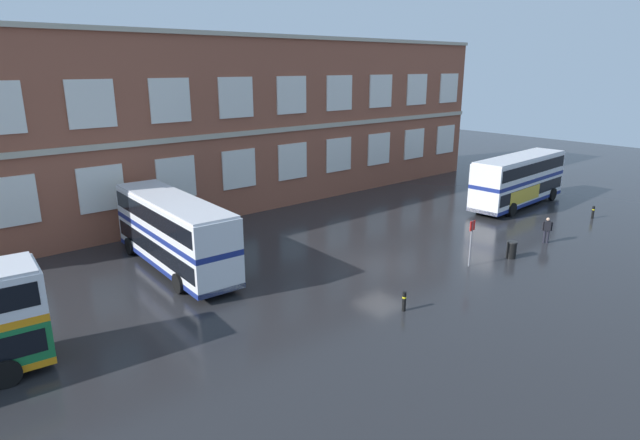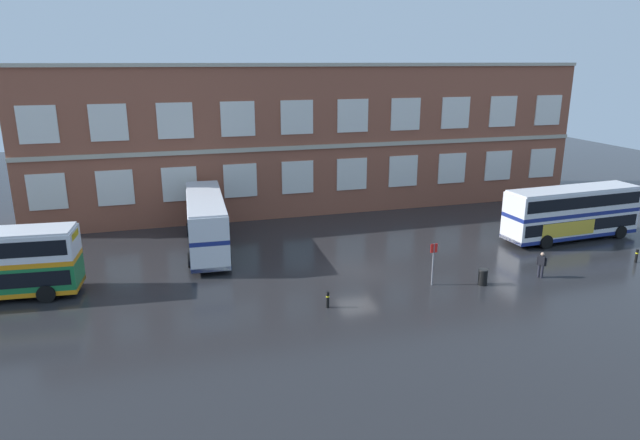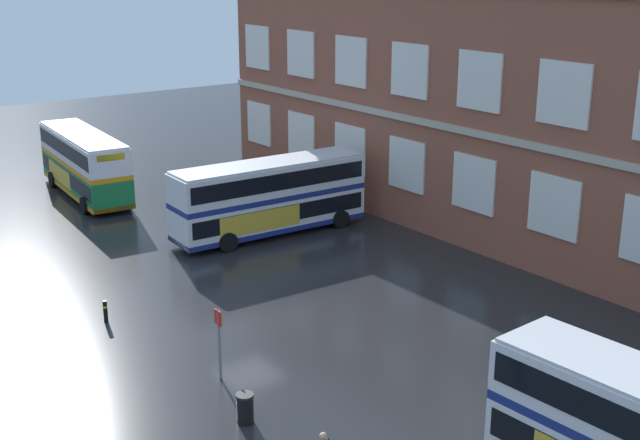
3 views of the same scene
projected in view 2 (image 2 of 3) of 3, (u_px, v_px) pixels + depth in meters
name	position (u px, v px, depth m)	size (l,w,h in m)	color
ground_plane	(348.00, 261.00, 38.40)	(120.00, 120.00, 0.00)	#232326
brick_terminal_building	(313.00, 138.00, 51.86)	(50.14, 8.19, 13.25)	brown
double_decker_middle	(206.00, 222.00, 40.13)	(3.23, 11.10, 4.07)	silver
double_decker_far	(571.00, 212.00, 42.68)	(11.12, 3.32, 4.07)	silver
waiting_passenger	(541.00, 264.00, 35.31)	(0.47, 0.57, 1.70)	black
bus_stand_flag	(433.00, 260.00, 33.92)	(0.44, 0.10, 2.70)	slate
station_litter_bin	(483.00, 277.00, 34.27)	(0.60, 0.60, 1.03)	black
safety_bollard_west	(637.00, 256.00, 38.07)	(0.19, 0.19, 0.95)	black
safety_bollard_east	(328.00, 299.00, 31.09)	(0.19, 0.19, 0.95)	black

